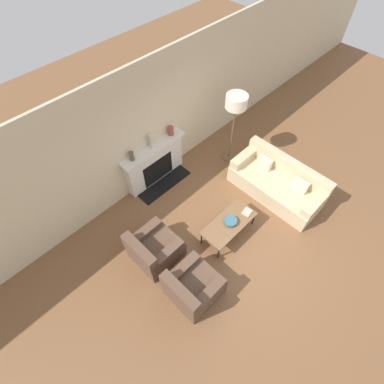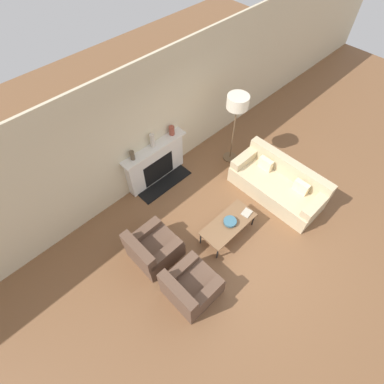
# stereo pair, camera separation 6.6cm
# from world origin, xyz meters

# --- Properties ---
(ground_plane) EXTENTS (18.00, 18.00, 0.00)m
(ground_plane) POSITION_xyz_m (0.00, 0.00, 0.00)
(ground_plane) COLOR brown
(wall_back) EXTENTS (18.00, 0.06, 2.90)m
(wall_back) POSITION_xyz_m (0.00, 2.62, 1.45)
(wall_back) COLOR beige
(wall_back) RESTS_ON ground_plane
(fireplace) EXTENTS (1.62, 0.59, 1.03)m
(fireplace) POSITION_xyz_m (-0.24, 2.47, 0.50)
(fireplace) COLOR silver
(fireplace) RESTS_ON ground_plane
(couch) EXTENTS (0.91, 2.07, 0.83)m
(couch) POSITION_xyz_m (1.41, 0.23, 0.31)
(couch) COLOR #CCB78E
(couch) RESTS_ON ground_plane
(armchair_near) EXTENTS (0.86, 0.81, 0.81)m
(armchair_near) POSITION_xyz_m (-1.61, -0.08, 0.30)
(armchair_near) COLOR brown
(armchair_near) RESTS_ON ground_plane
(armchair_far) EXTENTS (0.86, 0.81, 0.81)m
(armchair_far) POSITION_xyz_m (-1.61, 0.96, 0.30)
(armchair_far) COLOR brown
(armchair_far) RESTS_ON ground_plane
(coffee_table) EXTENTS (1.18, 0.54, 0.40)m
(coffee_table) POSITION_xyz_m (-0.20, 0.30, 0.37)
(coffee_table) COLOR brown
(coffee_table) RESTS_ON ground_plane
(bowl) EXTENTS (0.26, 0.26, 0.08)m
(bowl) POSITION_xyz_m (-0.17, 0.29, 0.45)
(bowl) COLOR #38667A
(bowl) RESTS_ON coffee_table
(book) EXTENTS (0.23, 0.19, 0.02)m
(book) POSITION_xyz_m (0.25, 0.20, 0.41)
(book) COLOR #B2A893
(book) RESTS_ON coffee_table
(floor_lamp) EXTENTS (0.48, 0.48, 1.82)m
(floor_lamp) POSITION_xyz_m (1.50, 1.71, 1.57)
(floor_lamp) COLOR brown
(floor_lamp) RESTS_ON ground_plane
(mantel_vase_left) EXTENTS (0.10, 0.10, 0.21)m
(mantel_vase_left) POSITION_xyz_m (-0.78, 2.49, 1.14)
(mantel_vase_left) COLOR brown
(mantel_vase_left) RESTS_ON fireplace
(mantel_vase_center_left) EXTENTS (0.10, 0.10, 0.32)m
(mantel_vase_center_left) POSITION_xyz_m (-0.24, 2.49, 1.19)
(mantel_vase_center_left) COLOR beige
(mantel_vase_center_left) RESTS_ON fireplace
(mantel_vase_center_right) EXTENTS (0.12, 0.12, 0.21)m
(mantel_vase_center_right) POSITION_xyz_m (0.30, 2.49, 1.14)
(mantel_vase_center_right) COLOR brown
(mantel_vase_center_right) RESTS_ON fireplace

